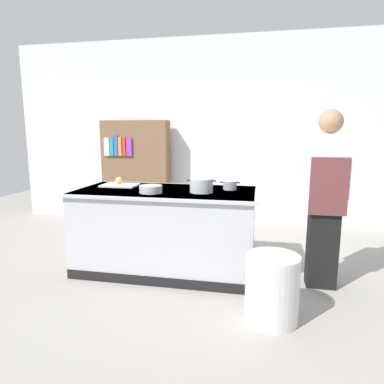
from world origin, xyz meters
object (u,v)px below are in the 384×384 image
(onion, at_px, (119,181))
(trash_bin, at_px, (272,288))
(stock_pot, at_px, (201,185))
(bookshelf, at_px, (136,173))
(person_chef, at_px, (326,196))
(sauce_pan, at_px, (230,185))
(mixing_bowl, at_px, (151,189))

(onion, relative_size, trash_bin, 0.15)
(stock_pot, height_order, trash_bin, stock_pot)
(onion, height_order, bookshelf, bookshelf)
(person_chef, height_order, bookshelf, person_chef)
(sauce_pan, height_order, bookshelf, bookshelf)
(stock_pot, xyz_separation_m, person_chef, (1.21, -0.03, -0.06))
(stock_pot, relative_size, person_chef, 0.18)
(onion, relative_size, bookshelf, 0.05)
(stock_pot, xyz_separation_m, sauce_pan, (0.27, 0.23, -0.03))
(onion, distance_m, person_chef, 2.23)
(trash_bin, height_order, bookshelf, bookshelf)
(sauce_pan, height_order, person_chef, person_chef)
(onion, bearing_deg, bookshelf, 104.00)
(stock_pot, xyz_separation_m, mixing_bowl, (-0.50, -0.13, -0.03))
(mixing_bowl, bearing_deg, bookshelf, 114.50)
(stock_pot, height_order, bookshelf, bookshelf)
(trash_bin, relative_size, person_chef, 0.32)
(bookshelf, bearing_deg, stock_pot, -52.93)
(stock_pot, height_order, mixing_bowl, stock_pot)
(onion, height_order, mixing_bowl, onion)
(onion, relative_size, stock_pot, 0.28)
(trash_bin, bearing_deg, onion, 149.64)
(person_chef, xyz_separation_m, bookshelf, (-2.63, 1.90, -0.06))
(person_chef, bearing_deg, mixing_bowl, 99.80)
(mixing_bowl, relative_size, bookshelf, 0.14)
(onion, distance_m, mixing_bowl, 0.62)
(stock_pot, bearing_deg, person_chef, -1.24)
(sauce_pan, distance_m, trash_bin, 1.28)
(onion, bearing_deg, trash_bin, -30.36)
(onion, distance_m, bookshelf, 1.70)
(onion, bearing_deg, mixing_bowl, -35.51)
(mixing_bowl, bearing_deg, onion, 144.49)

